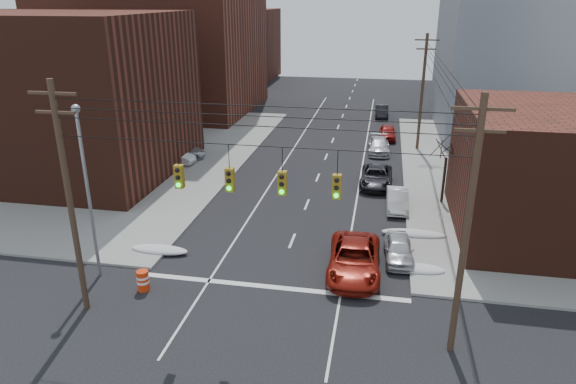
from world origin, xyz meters
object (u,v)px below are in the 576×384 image
at_px(parked_car_d, 379,146).
at_px(lot_car_b, 181,153).
at_px(lot_car_a, 173,157).
at_px(parked_car_e, 387,132).
at_px(construction_barrel, 143,280).
at_px(parked_car_a, 399,249).
at_px(parked_car_c, 376,177).
at_px(red_pickup, 354,259).
at_px(parked_car_b, 397,200).
at_px(parked_car_f, 382,111).
at_px(lot_car_d, 112,152).
at_px(lot_car_c, 63,174).

relative_size(parked_car_d, lot_car_b, 1.11).
xyz_separation_m(lot_car_a, lot_car_b, (0.19, 1.45, -0.04)).
xyz_separation_m(parked_car_e, construction_barrel, (-12.09, -32.50, -0.16)).
relative_size(parked_car_e, lot_car_a, 1.08).
relative_size(parked_car_a, parked_car_c, 0.74).
bearing_deg(red_pickup, parked_car_b, 74.18).
height_order(parked_car_e, parked_car_f, parked_car_f).
bearing_deg(parked_car_d, lot_car_a, -159.99).
bearing_deg(lot_car_b, parked_car_c, -120.24).
height_order(red_pickup, construction_barrel, red_pickup).
height_order(red_pickup, parked_car_d, red_pickup).
bearing_deg(lot_car_d, construction_barrel, -123.96).
bearing_deg(parked_car_c, parked_car_d, 90.86).
height_order(parked_car_a, lot_car_b, lot_car_b).
xyz_separation_m(parked_car_c, parked_car_e, (0.79, 14.52, -0.01)).
relative_size(parked_car_a, construction_barrel, 3.59).
bearing_deg(lot_car_a, lot_car_b, -1.89).
xyz_separation_m(parked_car_d, lot_car_a, (-17.91, -7.33, 0.10)).
xyz_separation_m(parked_car_c, parked_car_f, (0.00, 24.98, 0.00)).
bearing_deg(construction_barrel, parked_car_d, 67.50).
bearing_deg(parked_car_d, lot_car_c, -153.53).
xyz_separation_m(red_pickup, construction_barrel, (-10.50, -3.77, -0.27)).
bearing_deg(parked_car_e, lot_car_d, -154.61).
bearing_deg(parked_car_f, lot_car_b, -131.47).
height_order(parked_car_c, lot_car_d, lot_car_d).
bearing_deg(construction_barrel, parked_car_a, 24.01).
xyz_separation_m(parked_car_c, construction_barrel, (-11.30, -17.98, -0.18)).
distance_m(parked_car_d, lot_car_c, 28.14).
relative_size(parked_car_a, lot_car_b, 0.90).
relative_size(parked_car_f, lot_car_b, 1.03).
xyz_separation_m(parked_car_e, lot_car_a, (-18.69, -12.55, 0.07)).
height_order(parked_car_b, parked_car_c, parked_car_c).
bearing_deg(parked_car_c, lot_car_d, 175.89).
xyz_separation_m(parked_car_b, parked_car_f, (-1.60, 29.54, 0.06)).
height_order(parked_car_c, lot_car_b, parked_car_c).
relative_size(parked_car_c, lot_car_d, 1.34).
height_order(parked_car_a, parked_car_f, parked_car_f).
distance_m(lot_car_b, construction_barrel, 22.35).
bearing_deg(lot_car_c, parked_car_f, -15.65).
distance_m(lot_car_c, construction_barrel, 19.20).
distance_m(parked_car_a, lot_car_a, 24.13).
relative_size(parked_car_a, parked_car_d, 0.81).
relative_size(parked_car_b, parked_car_c, 0.78).
bearing_deg(lot_car_c, lot_car_d, 16.86).
xyz_separation_m(red_pickup, lot_car_d, (-23.03, 16.29, -0.01)).
height_order(parked_car_c, construction_barrel, parked_car_c).
distance_m(parked_car_c, lot_car_a, 18.01).
bearing_deg(parked_car_d, lot_car_d, -165.36).
xyz_separation_m(parked_car_e, parked_car_f, (-0.79, 10.45, 0.02)).
relative_size(lot_car_a, lot_car_d, 1.00).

